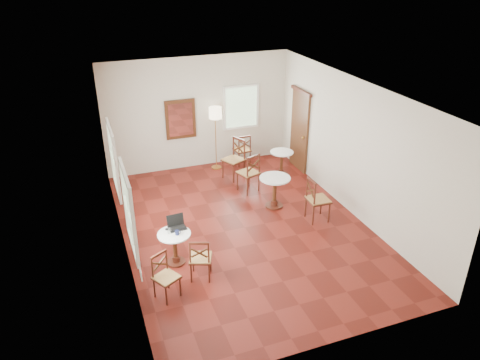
% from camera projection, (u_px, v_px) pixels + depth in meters
% --- Properties ---
extents(ground, '(7.00, 7.00, 0.00)m').
position_uv_depth(ground, '(245.00, 227.00, 9.79)').
color(ground, '#621710').
rests_on(ground, ground).
extents(room_shell, '(5.02, 7.02, 3.01)m').
position_uv_depth(room_shell, '(238.00, 141.00, 9.16)').
color(room_shell, beige).
rests_on(room_shell, ground).
extents(cafe_table_near, '(0.62, 0.62, 0.66)m').
position_uv_depth(cafe_table_near, '(175.00, 245.00, 8.49)').
color(cafe_table_near, '#4C1F13').
rests_on(cafe_table_near, ground).
extents(cafe_table_mid, '(0.71, 0.71, 0.75)m').
position_uv_depth(cafe_table_mid, '(275.00, 189.00, 10.41)').
color(cafe_table_mid, '#4C1F13').
rests_on(cafe_table_mid, ground).
extents(cafe_table_back, '(0.61, 0.61, 0.64)m').
position_uv_depth(cafe_table_back, '(282.00, 160.00, 12.02)').
color(cafe_table_back, '#4C1F13').
rests_on(cafe_table_back, ground).
extents(chair_near_a, '(0.51, 0.51, 0.85)m').
position_uv_depth(chair_near_a, '(200.00, 258.00, 8.08)').
color(chair_near_a, '#4C1F13').
rests_on(chair_near_a, ground).
extents(chair_near_b, '(0.51, 0.51, 0.82)m').
position_uv_depth(chair_near_b, '(166.00, 277.00, 7.64)').
color(chair_near_b, '#4C1F13').
rests_on(chair_near_b, ground).
extents(chair_mid_a, '(0.59, 0.59, 1.00)m').
position_uv_depth(chair_mid_a, '(249.00, 173.00, 11.10)').
color(chair_mid_a, '#4C1F13').
rests_on(chair_mid_a, ground).
extents(chair_mid_b, '(0.48, 0.48, 1.01)m').
position_uv_depth(chair_mid_b, '(317.00, 199.00, 9.87)').
color(chair_mid_b, '#4C1F13').
rests_on(chair_mid_b, ground).
extents(chair_back_a, '(0.44, 0.44, 0.90)m').
position_uv_depth(chair_back_a, '(242.00, 150.00, 12.56)').
color(chair_back_a, '#4C1F13').
rests_on(chair_back_a, ground).
extents(chair_back_b, '(0.65, 0.65, 1.06)m').
position_uv_depth(chair_back_b, '(234.00, 159.00, 11.77)').
color(chair_back_b, '#4C1F13').
rests_on(chair_back_b, ground).
extents(floor_lamp, '(0.33, 0.33, 1.72)m').
position_uv_depth(floor_lamp, '(215.00, 117.00, 11.91)').
color(floor_lamp, '#BF8C3F').
rests_on(floor_lamp, ground).
extents(laptop, '(0.34, 0.29, 0.23)m').
position_uv_depth(laptop, '(176.00, 225.00, 8.55)').
color(laptop, black).
rests_on(laptop, cafe_table_near).
extents(mouse, '(0.12, 0.09, 0.04)m').
position_uv_depth(mouse, '(168.00, 229.00, 8.48)').
color(mouse, black).
rests_on(mouse, cafe_table_near).
extents(navy_mug, '(0.11, 0.07, 0.09)m').
position_uv_depth(navy_mug, '(177.00, 233.00, 8.32)').
color(navy_mug, '#101537').
rests_on(navy_mug, cafe_table_near).
extents(water_glass, '(0.07, 0.07, 0.11)m').
position_uv_depth(water_glass, '(169.00, 231.00, 8.36)').
color(water_glass, white).
rests_on(water_glass, cafe_table_near).
extents(power_adapter, '(0.09, 0.05, 0.03)m').
position_uv_depth(power_adapter, '(167.00, 274.00, 8.34)').
color(power_adapter, black).
rests_on(power_adapter, ground).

